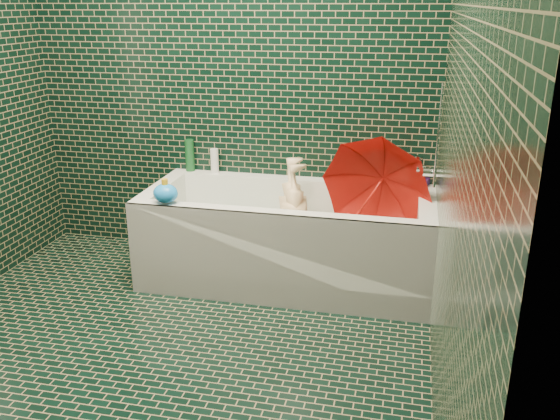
% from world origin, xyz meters
% --- Properties ---
extents(floor, '(2.80, 2.80, 0.00)m').
position_xyz_m(floor, '(0.00, 0.00, 0.00)').
color(floor, black).
rests_on(floor, ground).
extents(wall_back, '(2.80, 0.00, 2.80)m').
position_xyz_m(wall_back, '(0.00, 1.40, 1.25)').
color(wall_back, black).
rests_on(wall_back, floor).
extents(wall_right, '(0.00, 2.80, 2.80)m').
position_xyz_m(wall_right, '(1.30, 0.00, 1.25)').
color(wall_right, black).
rests_on(wall_right, floor).
extents(bathtub, '(1.70, 0.75, 0.55)m').
position_xyz_m(bathtub, '(0.45, 1.01, 0.21)').
color(bathtub, white).
rests_on(bathtub, floor).
extents(bath_mat, '(1.35, 0.47, 0.01)m').
position_xyz_m(bath_mat, '(0.45, 1.02, 0.16)').
color(bath_mat, green).
rests_on(bath_mat, bathtub).
extents(water, '(1.48, 0.53, 0.00)m').
position_xyz_m(water, '(0.45, 1.02, 0.30)').
color(water, silver).
rests_on(water, bathtub).
extents(faucet, '(0.18, 0.19, 0.55)m').
position_xyz_m(faucet, '(1.26, 1.02, 0.77)').
color(faucet, silver).
rests_on(faucet, wall_right).
extents(child, '(0.91, 0.51, 0.24)m').
position_xyz_m(child, '(0.50, 1.07, 0.31)').
color(child, beige).
rests_on(child, bathtub).
extents(umbrella, '(0.87, 0.80, 0.78)m').
position_xyz_m(umbrella, '(0.93, 1.01, 0.57)').
color(umbrella, red).
rests_on(umbrella, bathtub).
extents(soap_bottle_a, '(0.09, 0.09, 0.23)m').
position_xyz_m(soap_bottle_a, '(1.16, 1.32, 0.55)').
color(soap_bottle_a, white).
rests_on(soap_bottle_a, bathtub).
extents(soap_bottle_b, '(0.10, 0.11, 0.19)m').
position_xyz_m(soap_bottle_b, '(1.20, 1.32, 0.55)').
color(soap_bottle_b, '#55217D').
rests_on(soap_bottle_b, bathtub).
extents(soap_bottle_c, '(0.16, 0.16, 0.16)m').
position_xyz_m(soap_bottle_c, '(1.10, 1.35, 0.55)').
color(soap_bottle_c, '#154A21').
rests_on(soap_bottle_c, bathtub).
extents(bottle_right_tall, '(0.06, 0.06, 0.21)m').
position_xyz_m(bottle_right_tall, '(0.98, 1.35, 0.65)').
color(bottle_right_tall, '#154A21').
rests_on(bottle_right_tall, bathtub).
extents(bottle_right_pump, '(0.07, 0.07, 0.19)m').
position_xyz_m(bottle_right_pump, '(1.19, 1.33, 0.65)').
color(bottle_right_pump, silver).
rests_on(bottle_right_pump, bathtub).
extents(bottle_left_tall, '(0.06, 0.06, 0.21)m').
position_xyz_m(bottle_left_tall, '(-0.29, 1.37, 0.65)').
color(bottle_left_tall, '#154A21').
rests_on(bottle_left_tall, bathtub).
extents(bottle_left_short, '(0.06, 0.06, 0.16)m').
position_xyz_m(bottle_left_short, '(-0.11, 1.36, 0.63)').
color(bottle_left_short, white).
rests_on(bottle_left_short, bathtub).
extents(rubber_duck, '(0.13, 0.09, 0.10)m').
position_xyz_m(rubber_duck, '(1.02, 1.35, 0.60)').
color(rubber_duck, gold).
rests_on(rubber_duck, bathtub).
extents(bath_toy, '(0.17, 0.15, 0.14)m').
position_xyz_m(bath_toy, '(-0.18, 0.70, 0.61)').
color(bath_toy, '#1A80EA').
rests_on(bath_toy, bathtub).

